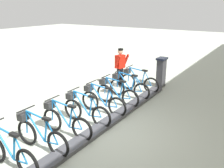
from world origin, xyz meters
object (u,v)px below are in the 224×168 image
Objects in this scene: bike_docked_0 at (138,81)px; bike_docked_1 at (127,87)px; bike_docked_2 at (115,93)px; bike_docked_3 at (101,101)px; payment_kiosk at (161,72)px; bike_docked_4 at (85,110)px; bike_docked_7 at (8,151)px; bike_docked_6 at (39,134)px; worker_near_rack at (120,66)px; bike_docked_5 at (64,121)px.

bike_docked_0 is 0.87m from bike_docked_1.
bike_docked_2 is 0.87m from bike_docked_3.
payment_kiosk is 0.74× the size of bike_docked_2.
bike_docked_7 is (0.00, 2.60, 0.00)m from bike_docked_4.
bike_docked_6 and bike_docked_7 have the same top height.
payment_kiosk reaches higher than bike_docked_1.
payment_kiosk is at bearing -118.35° from bike_docked_0.
bike_docked_4 is at bearing 90.00° from bike_docked_3.
worker_near_rack is (1.51, 0.90, 0.24)m from payment_kiosk.
bike_docked_1 is 2.60m from bike_docked_4.
payment_kiosk is 6.29m from bike_docked_6.
bike_docked_2 and bike_docked_7 have the same top height.
bike_docked_0 is 1.00× the size of bike_docked_6.
worker_near_rack reaches higher than bike_docked_2.
bike_docked_4 and bike_docked_5 have the same top height.
bike_docked_6 is (0.00, 5.20, 0.00)m from bike_docked_0.
bike_docked_2 and bike_docked_5 have the same top height.
bike_docked_0 is at bearing -90.00° from bike_docked_4.
payment_kiosk is 0.74× the size of bike_docked_4.
worker_near_rack is at bearing -63.61° from bike_docked_2.
payment_kiosk is 1.78m from worker_near_rack.
bike_docked_4 is (0.57, 4.53, -0.24)m from payment_kiosk.
payment_kiosk is at bearing -106.53° from bike_docked_1.
payment_kiosk is at bearing -149.08° from worker_near_rack.
bike_docked_5 is 1.00× the size of bike_docked_6.
bike_docked_7 is (0.00, 5.20, 0.00)m from bike_docked_1.
bike_docked_0 is at bearing -90.00° from bike_docked_3.
bike_docked_2 and bike_docked_3 have the same top height.
bike_docked_5 is at bearing 90.00° from bike_docked_4.
bike_docked_1 is at bearing 73.47° from payment_kiosk.
bike_docked_1 is 1.73m from bike_docked_3.
worker_near_rack is (0.94, -6.22, 0.48)m from bike_docked_7.
bike_docked_1 is 1.00× the size of bike_docked_6.
bike_docked_3 is at bearing 108.79° from worker_near_rack.
payment_kiosk is 0.74× the size of bike_docked_7.
payment_kiosk reaches higher than bike_docked_0.
bike_docked_1 is 1.00× the size of bike_docked_3.
bike_docked_6 is at bearing 90.00° from bike_docked_2.
bike_docked_3 is 1.00× the size of bike_docked_6.
bike_docked_4 is at bearing -90.00° from bike_docked_7.
bike_docked_7 is 6.31m from worker_near_rack.
bike_docked_0 is 1.00× the size of bike_docked_7.
bike_docked_1 is at bearing -90.00° from bike_docked_7.
bike_docked_1 and bike_docked_6 have the same top height.
bike_docked_2 is at bearing -90.00° from bike_docked_4.
bike_docked_2 is at bearing 116.39° from worker_near_rack.
payment_kiosk is 0.74× the size of bike_docked_1.
payment_kiosk is 2.86m from bike_docked_2.
payment_kiosk reaches higher than bike_docked_2.
bike_docked_4 is at bearing 104.51° from worker_near_rack.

